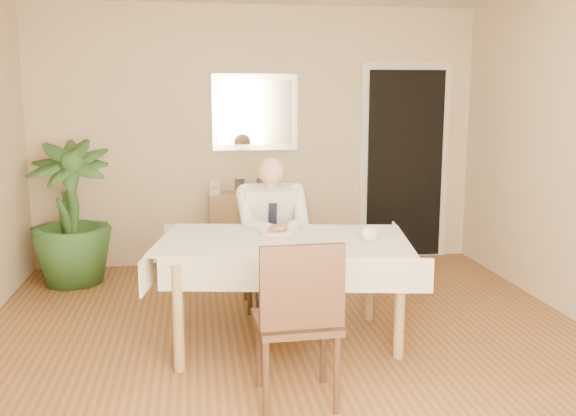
{
  "coord_description": "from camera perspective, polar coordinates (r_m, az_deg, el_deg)",
  "views": [
    {
      "loc": [
        -0.64,
        -4.01,
        1.74
      ],
      "look_at": [
        0.0,
        0.35,
        0.95
      ],
      "focal_mm": 40.0,
      "sensor_mm": 36.0,
      "label": 1
    }
  ],
  "objects": [
    {
      "name": "doorway",
      "position": [
        6.87,
        10.32,
        3.83
      ],
      "size": [
        0.96,
        0.07,
        2.1
      ],
      "color": "white",
      "rests_on": "ground"
    },
    {
      "name": "photo_frame_left",
      "position": [
        6.42,
        -6.53,
        1.92
      ],
      "size": [
        0.1,
        0.02,
        0.14
      ],
      "primitive_type": "cube",
      "color": "silver",
      "rests_on": "sideboard"
    },
    {
      "name": "photo_frame_center",
      "position": [
        6.44,
        -4.33,
        1.98
      ],
      "size": [
        0.1,
        0.02,
        0.14
      ],
      "primitive_type": "cube",
      "color": "silver",
      "rests_on": "sideboard"
    },
    {
      "name": "potted_palm",
      "position": [
        6.18,
        -18.8,
        -0.45
      ],
      "size": [
        0.74,
        0.74,
        1.32
      ],
      "primitive_type": "imported",
      "rotation": [
        0.0,
        0.0,
        0.0
      ],
      "color": "#285020",
      "rests_on": "ground"
    },
    {
      "name": "seated_man",
      "position": [
        5.0,
        -1.33,
        -1.94
      ],
      "size": [
        0.48,
        0.72,
        1.24
      ],
      "color": "white",
      "rests_on": "ground"
    },
    {
      "name": "window",
      "position": [
        1.69,
        13.97,
        -0.07
      ],
      "size": [
        1.34,
        0.04,
        1.44
      ],
      "color": "white",
      "rests_on": "room"
    },
    {
      "name": "chair_near",
      "position": [
        3.57,
        0.96,
        -9.4
      ],
      "size": [
        0.47,
        0.47,
        0.96
      ],
      "rotation": [
        0.0,
        0.0,
        0.04
      ],
      "color": "#3B2517",
      "rests_on": "ground"
    },
    {
      "name": "plate",
      "position": [
        4.61,
        -0.95,
        -2.09
      ],
      "size": [
        0.26,
        0.26,
        0.02
      ],
      "primitive_type": "cylinder",
      "color": "white",
      "rests_on": "dining_table"
    },
    {
      "name": "knife",
      "position": [
        4.56,
        -0.35,
        -2.03
      ],
      "size": [
        0.01,
        0.13,
        0.01
      ],
      "primitive_type": "cylinder",
      "rotation": [
        1.57,
        0.0,
        0.0
      ],
      "color": "silver",
      "rests_on": "dining_table"
    },
    {
      "name": "room",
      "position": [
        4.08,
        0.71,
        3.98
      ],
      "size": [
        5.0,
        5.02,
        2.6
      ],
      "color": "brown",
      "rests_on": "ground"
    },
    {
      "name": "coffee_mug",
      "position": [
        4.39,
        7.24,
        -2.3
      ],
      "size": [
        0.13,
        0.13,
        0.09
      ],
      "primitive_type": "imported",
      "rotation": [
        0.0,
        0.0,
        0.15
      ],
      "color": "white",
      "rests_on": "dining_table"
    },
    {
      "name": "fork",
      "position": [
        4.55,
        -1.35,
        -2.06
      ],
      "size": [
        0.01,
        0.13,
        0.01
      ],
      "primitive_type": "cylinder",
      "rotation": [
        1.57,
        0.0,
        0.0
      ],
      "color": "silver",
      "rests_on": "dining_table"
    },
    {
      "name": "mirror",
      "position": [
        6.51,
        -2.94,
        8.49
      ],
      "size": [
        0.86,
        0.04,
        0.76
      ],
      "color": "silver",
      "rests_on": "room"
    },
    {
      "name": "photo_frame_right",
      "position": [
        6.48,
        -2.37,
        2.05
      ],
      "size": [
        0.1,
        0.02,
        0.14
      ],
      "primitive_type": "cube",
      "color": "silver",
      "rests_on": "sideboard"
    },
    {
      "name": "dining_table",
      "position": [
        4.43,
        -0.39,
        -3.83
      ],
      "size": [
        1.88,
        1.3,
        0.75
      ],
      "rotation": [
        0.0,
        0.0,
        -0.17
      ],
      "color": "#9C7D4C",
      "rests_on": "ground"
    },
    {
      "name": "chair_far",
      "position": [
        5.32,
        -1.7,
        -3.12
      ],
      "size": [
        0.45,
        0.45,
        0.92
      ],
      "rotation": [
        0.0,
        0.0,
        0.04
      ],
      "color": "#3B2517",
      "rests_on": "ground"
    },
    {
      "name": "food",
      "position": [
        4.61,
        -0.95,
        -1.82
      ],
      "size": [
        0.14,
        0.14,
        0.06
      ],
      "primitive_type": "ellipsoid",
      "color": "brown",
      "rests_on": "dining_table"
    },
    {
      "name": "sideboard",
      "position": [
        6.5,
        -2.73,
        -1.93
      ],
      "size": [
        0.96,
        0.37,
        0.76
      ],
      "primitive_type": "cube",
      "rotation": [
        0.0,
        0.0,
        -0.05
      ],
      "color": "#9C7D4C",
      "rests_on": "ground"
    }
  ]
}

